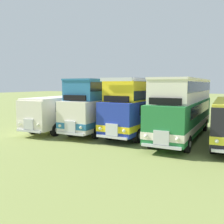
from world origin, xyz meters
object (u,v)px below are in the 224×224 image
(bus_third_in_row, at_px, (142,105))
(bus_second_in_row, at_px, (105,102))
(bus_first_in_row, at_px, (73,109))
(bus_fourth_in_row, at_px, (184,106))

(bus_third_in_row, bearing_deg, bus_second_in_row, -177.79)
(bus_second_in_row, bearing_deg, bus_third_in_row, 2.21)
(bus_first_in_row, height_order, bus_third_in_row, bus_third_in_row)
(bus_first_in_row, bearing_deg, bus_second_in_row, 0.96)
(bus_fourth_in_row, bearing_deg, bus_third_in_row, 176.49)
(bus_second_in_row, height_order, bus_third_in_row, bus_third_in_row)
(bus_second_in_row, distance_m, bus_fourth_in_row, 6.93)
(bus_second_in_row, xyz_separation_m, bus_fourth_in_row, (6.93, -0.08, 0.01))
(bus_first_in_row, relative_size, bus_fourth_in_row, 1.02)
(bus_second_in_row, bearing_deg, bus_fourth_in_row, -0.65)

